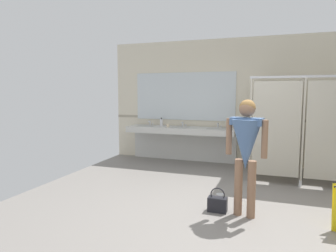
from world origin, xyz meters
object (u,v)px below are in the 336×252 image
object	(u,v)px
person_standing	(246,144)
handbag	(217,204)
paper_cup	(168,125)
soap_dispenser	(161,122)

from	to	relation	value
person_standing	handbag	xyz separation A→B (m)	(-0.37, 0.03, -0.87)
paper_cup	person_standing	bearing A→B (deg)	-52.83
person_standing	handbag	bearing A→B (deg)	175.27
handbag	soap_dispenser	xyz separation A→B (m)	(-1.92, 2.90, 0.82)
handbag	soap_dispenser	distance (m)	3.58
person_standing	paper_cup	bearing A→B (deg)	127.17
soap_dispenser	paper_cup	distance (m)	0.38
soap_dispenser	paper_cup	bearing A→B (deg)	-45.05
person_standing	handbag	distance (m)	0.94
paper_cup	handbag	bearing A→B (deg)	-57.88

